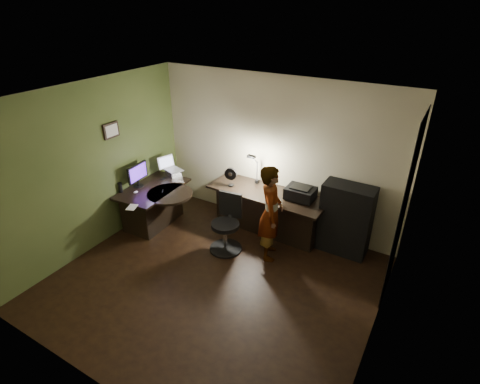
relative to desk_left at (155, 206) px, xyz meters
The scene contains 27 objects.
floor 2.04m from the desk_left, 24.19° to the right, with size 4.50×4.00×0.01m, color black.
ceiling 3.08m from the desk_left, 24.19° to the right, with size 4.50×4.00×0.01m, color silver.
wall_back 2.39m from the desk_left, 32.88° to the left, with size 4.50×0.01×2.70m, color tan.
wall_front 3.51m from the desk_left, 57.08° to the right, with size 4.50×0.01×2.70m, color tan.
wall_left 1.35m from the desk_left, 117.34° to the right, with size 0.01×4.00×2.70m, color tan.
wall_right 4.28m from the desk_left, 11.38° to the right, with size 0.01×4.00×2.70m, color tan.
green_wall_overlay 1.34m from the desk_left, 116.51° to the right, with size 0.00×4.00×2.70m, color #4A5928.
arched_doorway 4.19m from the desk_left, ahead, with size 0.01×0.90×2.60m, color black.
french_door 4.34m from the desk_left, 18.65° to the right, with size 0.02×0.92×2.10m, color white.
framed_picture 1.57m from the desk_left, 136.36° to the right, with size 0.04×0.30×0.25m, color black.
desk_left is the anchor object (origin of this frame).
desk_right 2.05m from the desk_left, 23.25° to the left, with size 2.09×0.73×0.78m, color black.
cabinet 3.37m from the desk_left, 16.06° to the left, with size 0.80×0.40×1.20m, color black.
laptop_stand 0.74m from the desk_left, 90.22° to the left, with size 0.26×0.22×0.11m, color silver.
laptop 0.85m from the desk_left, 90.22° to the left, with size 0.36×0.34×0.25m, color silver.
monitor 0.59m from the desk_left, 163.97° to the right, with size 0.09×0.47×0.31m, color black.
mouse 0.50m from the desk_left, 112.45° to the right, with size 0.06×0.09×0.03m, color silver.
phone 0.55m from the desk_left, 101.61° to the left, with size 0.07×0.13×0.01m, color black.
pen 0.44m from the desk_left, ahead, with size 0.01×0.13×0.01m, color black.
speaker 0.71m from the desk_left, 132.57° to the right, with size 0.07×0.07×0.18m, color black.
notepad 0.81m from the desk_left, 74.72° to the right, with size 0.14×0.20×0.01m, color silver.
desk_fan 1.53m from the desk_left, 29.75° to the left, with size 0.22×0.12×0.34m, color black.
headphones 2.31m from the desk_left, 12.39° to the left, with size 0.17×0.07×0.08m, color navy.
printer 2.66m from the desk_left, 19.60° to the left, with size 0.47×0.37×0.21m, color black.
desk_lamp 2.01m from the desk_left, 32.64° to the left, with size 0.16×0.29×0.64m, color black.
office_chair 1.56m from the desk_left, ahead, with size 0.54×0.54×0.97m, color black.
person 2.30m from the desk_left, ahead, with size 0.57×0.38×1.59m, color #D8A88C.
Camera 1 is at (2.52, -3.51, 3.78)m, focal length 28.00 mm.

